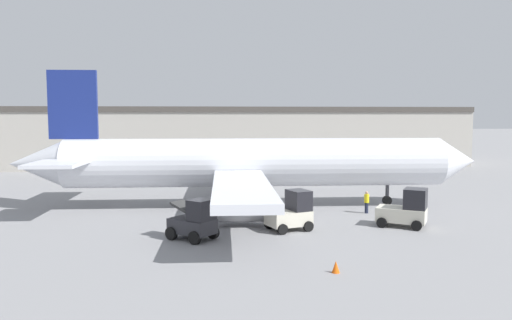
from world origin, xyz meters
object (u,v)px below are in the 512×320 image
object	(u,v)px
airplane	(245,164)
safety_cone_near	(336,267)
baggage_tug	(406,210)
ground_crew_worker	(367,201)
pushback_tug	(292,212)
belt_loader_truck	(195,221)

from	to	relation	value
airplane	safety_cone_near	size ratio (longest dim) A/B	65.47
airplane	baggage_tug	bearing A→B (deg)	-37.94
ground_crew_worker	pushback_tug	xyz separation A→B (m)	(-6.30, -4.52, 0.22)
safety_cone_near	baggage_tug	bearing A→B (deg)	51.17
baggage_tug	pushback_tug	bearing A→B (deg)	-149.32
pushback_tug	safety_cone_near	world-z (taller)	pushback_tug
ground_crew_worker	baggage_tug	world-z (taller)	baggage_tug
baggage_tug	pushback_tug	world-z (taller)	baggage_tug
airplane	pushback_tug	world-z (taller)	airplane
belt_loader_truck	airplane	bearing A→B (deg)	111.02
airplane	ground_crew_worker	xyz separation A→B (m)	(8.53, -3.59, -2.47)
airplane	pushback_tug	xyz separation A→B (m)	(2.23, -8.11, -2.24)
baggage_tug	belt_loader_truck	world-z (taller)	baggage_tug
airplane	ground_crew_worker	world-z (taller)	airplane
ground_crew_worker	pushback_tug	size ratio (longest dim) A/B	0.54
pushback_tug	safety_cone_near	size ratio (longest dim) A/B	5.43
ground_crew_worker	pushback_tug	world-z (taller)	pushback_tug
airplane	ground_crew_worker	bearing A→B (deg)	-20.39
baggage_tug	belt_loader_truck	bearing A→B (deg)	-141.11
airplane	belt_loader_truck	distance (m)	10.90
baggage_tug	pushback_tug	distance (m)	7.34
ground_crew_worker	safety_cone_near	world-z (taller)	ground_crew_worker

